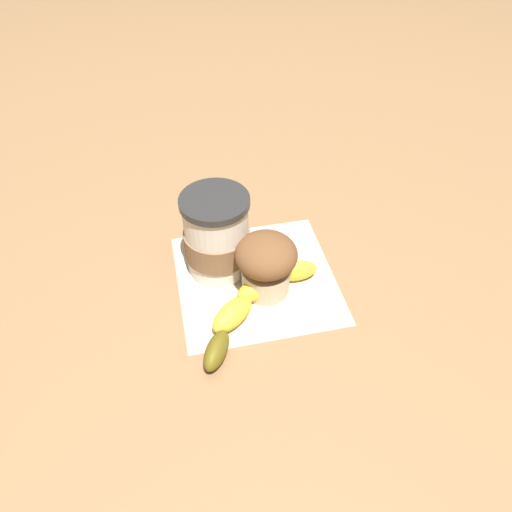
% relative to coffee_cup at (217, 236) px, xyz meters
% --- Properties ---
extents(ground_plane, '(3.00, 3.00, 0.00)m').
position_rel_coffee_cup_xyz_m(ground_plane, '(0.05, -0.04, -0.06)').
color(ground_plane, '#936D47').
extents(paper_napkin, '(0.24, 0.24, 0.00)m').
position_rel_coffee_cup_xyz_m(paper_napkin, '(0.05, -0.04, -0.06)').
color(paper_napkin, beige).
rests_on(paper_napkin, ground_plane).
extents(coffee_cup, '(0.10, 0.10, 0.13)m').
position_rel_coffee_cup_xyz_m(coffee_cup, '(0.00, 0.00, 0.00)').
color(coffee_cup, silver).
rests_on(coffee_cup, paper_napkin).
extents(muffin, '(0.09, 0.09, 0.09)m').
position_rel_coffee_cup_xyz_m(muffin, '(0.06, -0.06, -0.01)').
color(muffin, beige).
rests_on(muffin, paper_napkin).
extents(banana, '(0.19, 0.16, 0.03)m').
position_rel_coffee_cup_xyz_m(banana, '(0.03, -0.10, -0.04)').
color(banana, yellow).
rests_on(banana, paper_napkin).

